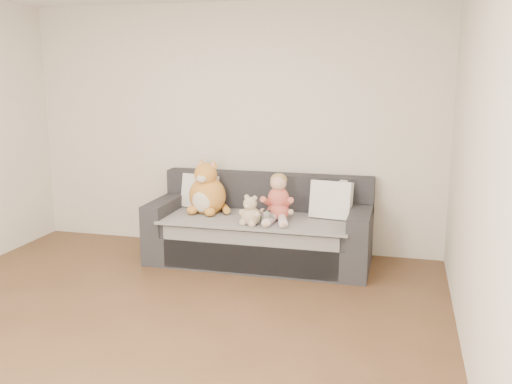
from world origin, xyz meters
The scene contains 10 objects.
room_shell centered at (0.00, 0.42, 1.30)m, with size 5.00×5.00×5.00m.
sofa centered at (0.43, 2.06, 0.31)m, with size 2.20×0.94×0.85m.
cushion_left centered at (-0.27, 2.22, 0.65)m, with size 0.42×0.26×0.37m.
cushion_right_back centered at (1.09, 2.33, 0.65)m, with size 0.42×0.27×0.37m.
cushion_right_front centered at (1.13, 2.12, 0.66)m, with size 0.43×0.24×0.38m.
toddler centered at (0.64, 1.91, 0.67)m, with size 0.33×0.47×0.46m.
plush_cat centered at (-0.13, 2.02, 0.69)m, with size 0.46×0.39×0.58m.
teddy_bear centered at (0.43, 1.67, 0.59)m, with size 0.22×0.18×0.29m.
plush_cow centered at (0.58, 1.74, 0.54)m, with size 0.13×0.19×0.15m.
sippy_cup centered at (0.54, 1.75, 0.53)m, with size 0.09×0.07×0.10m.
Camera 1 is at (1.78, -3.35, 1.88)m, focal length 40.00 mm.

